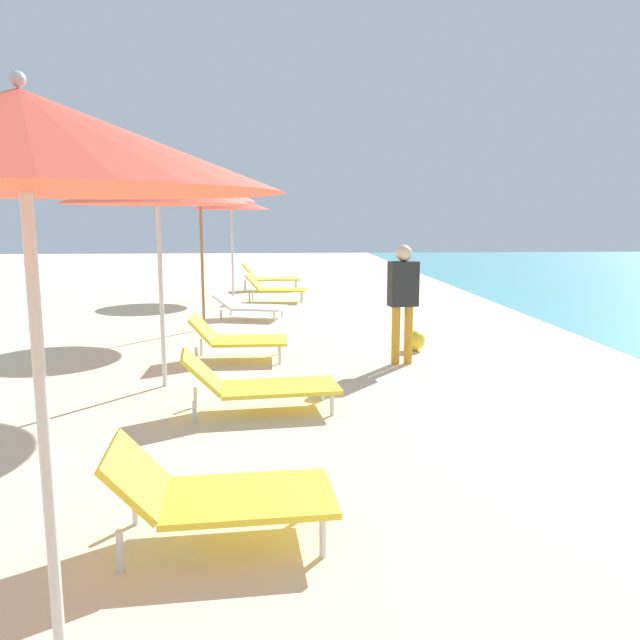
{
  "coord_description": "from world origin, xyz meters",
  "views": [
    {
      "loc": [
        0.32,
        9.86,
        1.89
      ],
      "look_at": [
        0.71,
        15.48,
        0.96
      ],
      "focal_mm": 35.09,
      "sensor_mm": 36.0,
      "label": 1
    }
  ],
  "objects_px": {
    "umbrella_fifth": "(157,181)",
    "lounger_farthest_inland": "(274,288)",
    "beach_ball": "(415,340)",
    "umbrella_fourth": "(22,142)",
    "lounger_farthest_shoreside": "(269,277)",
    "lounger_fifth_inland": "(257,383)",
    "lounger_sixth_shoreside": "(249,305)",
    "person_walking_near": "(403,293)",
    "lounger_fourth_shoreside": "(216,492)",
    "lounger_fifth_shoreside": "(236,337)",
    "umbrella_sixth": "(200,187)",
    "umbrella_farthest": "(231,203)"
  },
  "relations": [
    {
      "from": "umbrella_fifth",
      "to": "lounger_fifth_inland",
      "type": "distance_m",
      "value": 2.47
    },
    {
      "from": "umbrella_sixth",
      "to": "beach_ball",
      "type": "height_order",
      "value": "umbrella_sixth"
    },
    {
      "from": "lounger_fifth_inland",
      "to": "umbrella_sixth",
      "type": "height_order",
      "value": "umbrella_sixth"
    },
    {
      "from": "umbrella_sixth",
      "to": "lounger_farthest_shoreside",
      "type": "bearing_deg",
      "value": 79.73
    },
    {
      "from": "lounger_sixth_shoreside",
      "to": "lounger_farthest_inland",
      "type": "bearing_deg",
      "value": 92.95
    },
    {
      "from": "umbrella_fourth",
      "to": "lounger_fifth_inland",
      "type": "relative_size",
      "value": 1.54
    },
    {
      "from": "lounger_farthest_shoreside",
      "to": "lounger_fifth_shoreside",
      "type": "bearing_deg",
      "value": -93.14
    },
    {
      "from": "lounger_fifth_inland",
      "to": "beach_ball",
      "type": "height_order",
      "value": "lounger_fifth_inland"
    },
    {
      "from": "lounger_fourth_shoreside",
      "to": "lounger_farthest_inland",
      "type": "bearing_deg",
      "value": 84.18
    },
    {
      "from": "umbrella_sixth",
      "to": "lounger_sixth_shoreside",
      "type": "bearing_deg",
      "value": 56.25
    },
    {
      "from": "beach_ball",
      "to": "lounger_farthest_inland",
      "type": "bearing_deg",
      "value": 110.41
    },
    {
      "from": "lounger_fourth_shoreside",
      "to": "umbrella_sixth",
      "type": "height_order",
      "value": "umbrella_sixth"
    },
    {
      "from": "umbrella_fifth",
      "to": "lounger_farthest_inland",
      "type": "relative_size",
      "value": 1.82
    },
    {
      "from": "lounger_fifth_inland",
      "to": "lounger_sixth_shoreside",
      "type": "relative_size",
      "value": 1.12
    },
    {
      "from": "umbrella_farthest",
      "to": "lounger_fourth_shoreside",
      "type": "bearing_deg",
      "value": -86.6
    },
    {
      "from": "beach_ball",
      "to": "umbrella_farthest",
      "type": "bearing_deg",
      "value": 114.74
    },
    {
      "from": "lounger_fifth_inland",
      "to": "lounger_farthest_inland",
      "type": "height_order",
      "value": "lounger_farthest_inland"
    },
    {
      "from": "lounger_fifth_shoreside",
      "to": "beach_ball",
      "type": "xyz_separation_m",
      "value": [
        2.51,
        0.4,
        -0.15
      ]
    },
    {
      "from": "umbrella_sixth",
      "to": "lounger_sixth_shoreside",
      "type": "relative_size",
      "value": 1.91
    },
    {
      "from": "lounger_fifth_inland",
      "to": "lounger_farthest_inland",
      "type": "xyz_separation_m",
      "value": [
        0.15,
        8.11,
        0.03
      ]
    },
    {
      "from": "lounger_fourth_shoreside",
      "to": "lounger_fifth_shoreside",
      "type": "relative_size",
      "value": 1.05
    },
    {
      "from": "lounger_sixth_shoreside",
      "to": "umbrella_farthest",
      "type": "bearing_deg",
      "value": 112.9
    },
    {
      "from": "lounger_fourth_shoreside",
      "to": "umbrella_farthest",
      "type": "relative_size",
      "value": 0.55
    },
    {
      "from": "umbrella_fourth",
      "to": "umbrella_fifth",
      "type": "height_order",
      "value": "umbrella_fifth"
    },
    {
      "from": "lounger_fifth_shoreside",
      "to": "umbrella_farthest",
      "type": "xyz_separation_m",
      "value": [
        -0.51,
        6.95,
        1.93
      ]
    },
    {
      "from": "umbrella_fifth",
      "to": "lounger_farthest_inland",
      "type": "distance_m",
      "value": 7.46
    },
    {
      "from": "lounger_farthest_shoreside",
      "to": "lounger_farthest_inland",
      "type": "distance_m",
      "value": 2.3
    },
    {
      "from": "umbrella_sixth",
      "to": "lounger_farthest_inland",
      "type": "distance_m",
      "value": 4.19
    },
    {
      "from": "lounger_fourth_shoreside",
      "to": "lounger_fifth_inland",
      "type": "height_order",
      "value": "lounger_fifth_inland"
    },
    {
      "from": "umbrella_farthest",
      "to": "lounger_sixth_shoreside",
      "type": "bearing_deg",
      "value": -81.21
    },
    {
      "from": "umbrella_sixth",
      "to": "umbrella_fourth",
      "type": "bearing_deg",
      "value": -87.83
    },
    {
      "from": "umbrella_fourth",
      "to": "lounger_farthest_shoreside",
      "type": "relative_size",
      "value": 1.62
    },
    {
      "from": "umbrella_sixth",
      "to": "lounger_farthest_shoreside",
      "type": "height_order",
      "value": "umbrella_sixth"
    },
    {
      "from": "person_walking_near",
      "to": "beach_ball",
      "type": "xyz_separation_m",
      "value": [
        0.35,
        0.8,
        -0.78
      ]
    },
    {
      "from": "lounger_fourth_shoreside",
      "to": "umbrella_sixth",
      "type": "relative_size",
      "value": 0.5
    },
    {
      "from": "lounger_fifth_inland",
      "to": "beach_ball",
      "type": "bearing_deg",
      "value": 45.01
    },
    {
      "from": "umbrella_fifth",
      "to": "person_walking_near",
      "type": "distance_m",
      "value": 3.3
    },
    {
      "from": "lounger_sixth_shoreside",
      "to": "umbrella_farthest",
      "type": "distance_m",
      "value": 4.06
    },
    {
      "from": "umbrella_fifth",
      "to": "lounger_sixth_shoreside",
      "type": "xyz_separation_m",
      "value": [
        0.76,
        4.73,
        -2.02
      ]
    },
    {
      "from": "lounger_fifth_shoreside",
      "to": "lounger_farthest_shoreside",
      "type": "bearing_deg",
      "value": 87.05
    },
    {
      "from": "lounger_fifth_inland",
      "to": "lounger_farthest_inland",
      "type": "relative_size",
      "value": 1.11
    },
    {
      "from": "umbrella_fourth",
      "to": "person_walking_near",
      "type": "xyz_separation_m",
      "value": [
        2.55,
        5.37,
        -1.24
      ]
    },
    {
      "from": "lounger_sixth_shoreside",
      "to": "person_walking_near",
      "type": "xyz_separation_m",
      "value": [
        2.13,
        -3.85,
        0.68
      ]
    },
    {
      "from": "lounger_fourth_shoreside",
      "to": "umbrella_sixth",
      "type": "xyz_separation_m",
      "value": [
        -0.88,
        7.14,
        2.07
      ]
    },
    {
      "from": "lounger_farthest_shoreside",
      "to": "beach_ball",
      "type": "relative_size",
      "value": 5.0
    },
    {
      "from": "umbrella_fifth",
      "to": "lounger_farthest_inland",
      "type": "bearing_deg",
      "value": 80.23
    },
    {
      "from": "umbrella_fourth",
      "to": "lounger_farthest_shoreside",
      "type": "height_order",
      "value": "umbrella_fourth"
    },
    {
      "from": "umbrella_sixth",
      "to": "lounger_sixth_shoreside",
      "type": "height_order",
      "value": "umbrella_sixth"
    },
    {
      "from": "umbrella_farthest",
      "to": "lounger_fifth_inland",
      "type": "bearing_deg",
      "value": -84.7
    },
    {
      "from": "beach_ball",
      "to": "umbrella_fourth",
      "type": "bearing_deg",
      "value": -115.14
    }
  ]
}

